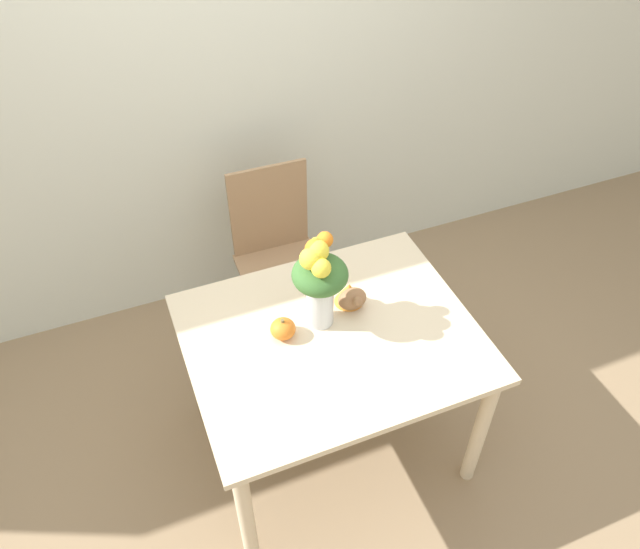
% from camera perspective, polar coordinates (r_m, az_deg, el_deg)
% --- Properties ---
extents(ground_plane, '(12.00, 12.00, 0.00)m').
position_cam_1_polar(ground_plane, '(3.05, 0.90, -14.76)').
color(ground_plane, '#8E7556').
extents(wall_back, '(8.00, 0.06, 2.70)m').
position_cam_1_polar(wall_back, '(3.05, -8.30, 19.02)').
color(wall_back, silver).
rests_on(wall_back, ground_plane).
extents(dining_table, '(1.13, 0.92, 0.74)m').
position_cam_1_polar(dining_table, '(2.53, 1.05, -7.16)').
color(dining_table, beige).
rests_on(dining_table, ground_plane).
extents(flower_vase, '(0.21, 0.23, 0.41)m').
position_cam_1_polar(flower_vase, '(2.33, -0.09, -0.22)').
color(flower_vase, silver).
rests_on(flower_vase, dining_table).
extents(pumpkin, '(0.10, 0.10, 0.09)m').
position_cam_1_polar(pumpkin, '(2.42, -3.40, -4.97)').
color(pumpkin, orange).
rests_on(pumpkin, dining_table).
extents(turkey_figurine, '(0.12, 0.16, 0.10)m').
position_cam_1_polar(turkey_figurine, '(2.53, 2.80, -1.92)').
color(turkey_figurine, '#936642').
rests_on(turkey_figurine, dining_table).
extents(dining_chair_near_window, '(0.43, 0.43, 0.94)m').
position_cam_1_polar(dining_chair_near_window, '(3.18, -3.82, 1.69)').
color(dining_chair_near_window, '#9E7A56').
rests_on(dining_chair_near_window, ground_plane).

